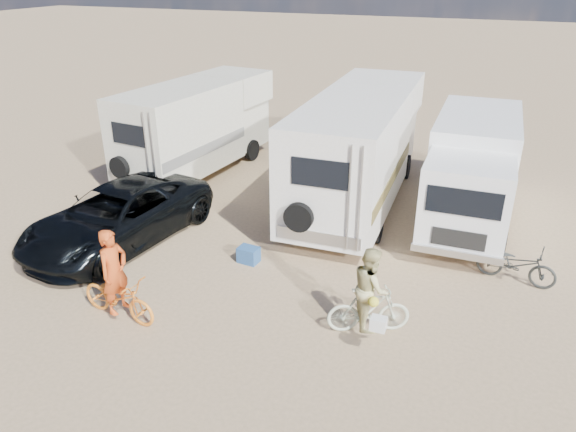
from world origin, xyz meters
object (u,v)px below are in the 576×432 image
at_px(bike_parked, 517,264).
at_px(crate, 341,223).
at_px(bike_man, 118,297).
at_px(rv_main, 359,150).
at_px(bike_woman, 369,310).
at_px(box_truck, 471,173).
at_px(rv_left, 197,129).
at_px(cooler, 249,255).
at_px(rider_man, 116,279).
at_px(rider_woman, 370,295).
at_px(dark_suv, 118,216).

bearing_deg(bike_parked, crate, 85.12).
bearing_deg(crate, bike_man, -118.54).
relative_size(rv_main, bike_woman, 4.98).
distance_m(rv_main, box_truck, 3.20).
height_order(rv_left, bike_woman, rv_left).
height_order(bike_parked, cooler, bike_parked).
relative_size(bike_man, bike_woman, 1.11).
bearing_deg(bike_woman, rider_man, 82.15).
bearing_deg(bike_man, bike_woman, -67.27).
height_order(bike_man, rider_woman, rider_woman).
distance_m(box_truck, bike_man, 9.68).
bearing_deg(rv_main, crate, -88.48).
height_order(rv_main, rider_woman, rv_main).
xyz_separation_m(box_truck, cooler, (-4.63, -4.48, -1.19)).
distance_m(bike_man, rider_man, 0.42).
height_order(box_truck, bike_parked, box_truck).
bearing_deg(crate, box_truck, 32.14).
height_order(cooler, crate, cooler).
height_order(dark_suv, rider_woman, rider_woman).
xyz_separation_m(box_truck, bike_parked, (1.35, -3.03, -0.94)).
bearing_deg(bike_parked, rider_man, 130.04).
height_order(box_truck, crate, box_truck).
xyz_separation_m(dark_suv, crate, (5.10, 2.83, -0.56)).
xyz_separation_m(box_truck, bike_man, (-6.08, -7.48, -0.91)).
bearing_deg(crate, rv_left, 156.98).
bearing_deg(rider_woman, cooler, 40.38).
height_order(bike_man, crate, bike_man).
xyz_separation_m(rider_woman, cooler, (-3.34, 1.57, -0.64)).
relative_size(bike_man, rider_man, 1.01).
bearing_deg(rv_main, bike_parked, -36.57).
relative_size(rv_left, bike_parked, 3.67).
bearing_deg(bike_woman, rv_left, 24.71).
relative_size(box_truck, cooler, 13.08).
xyz_separation_m(rv_left, cooler, (4.29, -5.04, -1.32)).
height_order(rider_man, rider_woman, rider_man).
height_order(box_truck, dark_suv, box_truck).
distance_m(rv_left, bike_woman, 10.15).
xyz_separation_m(bike_woman, rider_man, (-4.79, -1.42, 0.41)).
bearing_deg(dark_suv, crate, 36.87).
bearing_deg(dark_suv, bike_woman, -2.88).
height_order(rider_man, crate, rider_man).
bearing_deg(rider_woman, bike_man, 82.15).
bearing_deg(bike_parked, rider_woman, 148.03).
distance_m(bike_man, bike_parked, 8.66).
relative_size(bike_man, crate, 4.14).
height_order(rv_main, rider_man, rv_main).
relative_size(rv_left, cooler, 13.00).
distance_m(bike_man, cooler, 3.34).
relative_size(rv_main, rv_left, 1.28).
height_order(rv_left, bike_man, rv_left).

